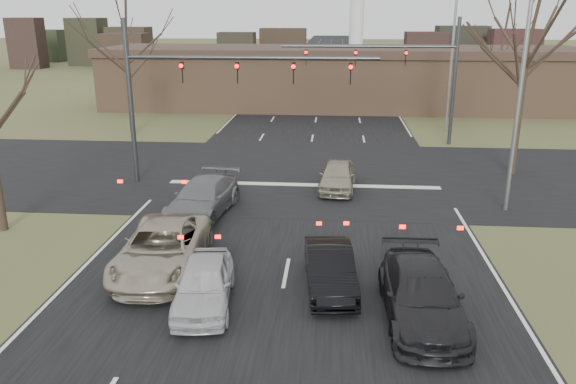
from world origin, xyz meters
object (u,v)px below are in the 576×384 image
(car_grey_ahead, at_px, (203,198))
(car_silver_ahead, at_px, (337,176))
(streetlight_right_near, at_px, (517,81))
(car_black_hatch, at_px, (330,269))
(building, at_px, (341,77))
(streetlight_right_far, at_px, (449,53))
(car_white_sedan, at_px, (204,283))
(mast_arm_near, at_px, (195,81))
(car_silver_suv, at_px, (162,248))
(mast_arm_far, at_px, (410,66))
(car_charcoal_sedan, at_px, (422,295))

(car_grey_ahead, xyz_separation_m, car_silver_ahead, (5.68, 4.01, -0.05))
(streetlight_right_near, xyz_separation_m, car_silver_ahead, (-7.14, 2.43, -4.89))
(car_black_hatch, bearing_deg, car_grey_ahead, 124.69)
(building, distance_m, car_silver_ahead, 25.64)
(car_silver_ahead, bearing_deg, streetlight_right_far, 66.31)
(car_white_sedan, bearing_deg, car_black_hatch, 13.58)
(mast_arm_near, bearing_deg, car_grey_ahead, -74.96)
(building, relative_size, mast_arm_near, 3.50)
(car_white_sedan, relative_size, car_grey_ahead, 0.78)
(car_silver_suv, height_order, car_white_sedan, car_silver_suv)
(car_silver_suv, distance_m, car_white_sedan, 2.89)
(mast_arm_far, height_order, streetlight_right_near, streetlight_right_near)
(mast_arm_far, bearing_deg, streetlight_right_near, -78.53)
(car_white_sedan, bearing_deg, streetlight_right_far, 59.74)
(streetlight_right_near, distance_m, car_grey_ahead, 13.79)
(car_silver_suv, relative_size, car_silver_ahead, 1.37)
(car_charcoal_sedan, bearing_deg, streetlight_right_near, 61.82)
(streetlight_right_near, distance_m, car_black_hatch, 11.89)
(building, relative_size, mast_arm_far, 3.81)
(mast_arm_far, bearing_deg, car_silver_suv, -117.16)
(streetlight_right_near, relative_size, car_silver_suv, 1.78)
(mast_arm_far, bearing_deg, mast_arm_near, -138.78)
(mast_arm_near, xyz_separation_m, mast_arm_far, (11.41, 10.00, -0.06))
(car_white_sedan, height_order, car_black_hatch, car_white_sedan)
(car_white_sedan, bearing_deg, car_silver_suv, 124.57)
(streetlight_right_near, height_order, car_black_hatch, streetlight_right_near)
(car_white_sedan, bearing_deg, building, 77.00)
(mast_arm_far, relative_size, car_charcoal_sedan, 2.19)
(car_black_hatch, height_order, car_silver_ahead, car_silver_ahead)
(mast_arm_near, distance_m, car_silver_ahead, 8.20)
(car_white_sedan, xyz_separation_m, car_black_hatch, (3.66, 1.34, -0.02))
(mast_arm_far, distance_m, car_grey_ahead, 18.29)
(car_charcoal_sedan, bearing_deg, mast_arm_near, 124.94)
(streetlight_right_far, bearing_deg, car_silver_suv, -119.16)
(mast_arm_near, relative_size, mast_arm_far, 1.09)
(streetlight_right_far, height_order, car_white_sedan, streetlight_right_far)
(car_white_sedan, xyz_separation_m, car_grey_ahead, (-1.79, 7.68, 0.06))
(car_silver_suv, height_order, car_black_hatch, car_silver_suv)
(car_black_hatch, relative_size, car_grey_ahead, 0.78)
(streetlight_right_near, relative_size, car_black_hatch, 2.49)
(mast_arm_near, xyz_separation_m, streetlight_right_far, (14.55, 14.00, 0.51))
(streetlight_right_far, height_order, car_black_hatch, streetlight_right_far)
(car_charcoal_sedan, bearing_deg, streetlight_right_far, 77.28)
(mast_arm_near, relative_size, car_white_sedan, 3.01)
(streetlight_right_near, xyz_separation_m, car_black_hatch, (-7.38, -7.91, -4.92))
(building, distance_m, mast_arm_near, 26.14)
(building, bearing_deg, mast_arm_far, -74.42)
(car_black_hatch, bearing_deg, mast_arm_far, 71.27)
(streetlight_right_far, xyz_separation_m, car_black_hatch, (-7.88, -24.91, -4.92))
(car_black_hatch, distance_m, car_charcoal_sedan, 3.04)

